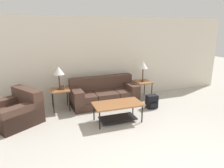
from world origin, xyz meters
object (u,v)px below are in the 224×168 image
at_px(side_table_right, 142,83).
at_px(table_lamp_left, 59,71).
at_px(coffee_table, 118,108).
at_px(backpack, 152,102).
at_px(couch, 104,95).
at_px(table_lamp_right, 143,66).
at_px(side_table_left, 60,91).
at_px(armchair, 16,112).

relative_size(side_table_right, table_lamp_left, 0.93).
distance_m(coffee_table, backpack, 1.35).
distance_m(couch, table_lamp_right, 1.53).
xyz_separation_m(coffee_table, backpack, (1.25, 0.48, -0.16)).
bearing_deg(table_lamp_right, table_lamp_left, 180.00).
xyz_separation_m(couch, table_lamp_left, (-1.29, 0.01, 0.82)).
relative_size(coffee_table, side_table_left, 2.01).
bearing_deg(couch, coffee_table, -91.91).
height_order(side_table_left, table_lamp_right, table_lamp_right).
xyz_separation_m(couch, backpack, (1.21, -0.77, -0.11)).
relative_size(couch, table_lamp_right, 3.15).
relative_size(couch, side_table_left, 3.39).
bearing_deg(side_table_left, armchair, -154.87).
xyz_separation_m(table_lamp_right, backpack, (-0.09, -0.78, -0.93)).
bearing_deg(couch, backpack, -32.65).
bearing_deg(couch, table_lamp_left, 179.65).
relative_size(side_table_left, side_table_right, 1.00).
xyz_separation_m(side_table_left, side_table_right, (2.59, 0.00, 0.00)).
bearing_deg(table_lamp_right, coffee_table, -136.67).
distance_m(couch, table_lamp_left, 1.53).
xyz_separation_m(armchair, side_table_right, (3.70, 0.52, 0.26)).
bearing_deg(table_lamp_right, couch, -179.65).
bearing_deg(coffee_table, table_lamp_left, 134.72).
bearing_deg(backpack, side_table_left, 162.65).
relative_size(armchair, side_table_left, 2.35).
relative_size(armchair, side_table_right, 2.35).
height_order(armchair, side_table_right, armchair).
distance_m(side_table_left, side_table_right, 2.59).
height_order(side_table_left, side_table_right, same).
bearing_deg(side_table_left, backpack, -17.35).
relative_size(couch, backpack, 5.24).
bearing_deg(table_lamp_right, side_table_left, 180.00).
distance_m(coffee_table, table_lamp_right, 2.00).
distance_m(couch, side_table_left, 1.32).
relative_size(couch, side_table_right, 3.39).
bearing_deg(side_table_left, table_lamp_right, 0.00).
bearing_deg(side_table_right, backpack, -96.68).
bearing_deg(backpack, armchair, 175.82).
bearing_deg(side_table_left, coffee_table, -45.28).
xyz_separation_m(coffee_table, side_table_left, (-1.25, 1.26, 0.19)).
height_order(couch, armchair, couch).
bearing_deg(table_lamp_right, side_table_right, 0.00).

